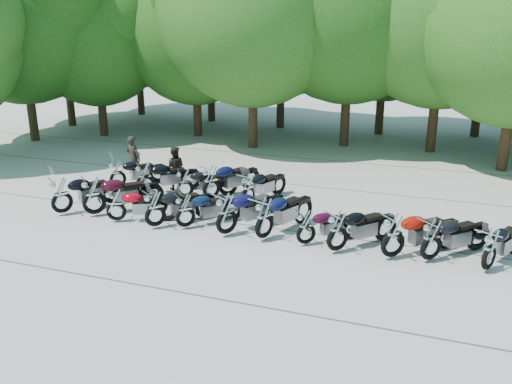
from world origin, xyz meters
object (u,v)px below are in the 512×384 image
(motorcycle_10, at_px, (432,238))
(motorcycle_15, at_px, (211,181))
(motorcycle_12, at_px, (117,173))
(motorcycle_16, at_px, (248,188))
(motorcycle_9, at_px, (394,234))
(motorcycle_11, at_px, (490,248))
(motorcycle_13, at_px, (145,177))
(rider_1, at_px, (175,168))
(motorcycle_6, at_px, (264,217))
(motorcycle_1, at_px, (94,195))
(rider_0, at_px, (133,158))
(motorcycle_7, at_px, (306,226))
(motorcycle_5, at_px, (227,212))
(motorcycle_8, at_px, (338,230))
(motorcycle_4, at_px, (185,210))
(motorcycle_2, at_px, (116,204))
(motorcycle_14, at_px, (185,182))
(motorcycle_0, at_px, (61,194))
(motorcycle_3, at_px, (155,207))

(motorcycle_10, distance_m, motorcycle_15, 7.83)
(motorcycle_12, height_order, motorcycle_16, motorcycle_16)
(motorcycle_9, bearing_deg, motorcycle_12, 31.84)
(motorcycle_11, relative_size, motorcycle_13, 0.97)
(motorcycle_13, height_order, rider_1, rider_1)
(motorcycle_15, distance_m, motorcycle_16, 1.43)
(motorcycle_13, bearing_deg, motorcycle_16, -129.17)
(motorcycle_6, relative_size, motorcycle_13, 1.08)
(motorcycle_13, bearing_deg, motorcycle_1, 131.36)
(motorcycle_10, bearing_deg, rider_0, 24.94)
(motorcycle_1, relative_size, motorcycle_6, 1.02)
(motorcycle_6, bearing_deg, motorcycle_11, -158.01)
(motorcycle_15, height_order, rider_0, rider_0)
(motorcycle_7, xyz_separation_m, motorcycle_10, (3.32, 0.05, 0.09))
(motorcycle_11, height_order, motorcycle_15, motorcycle_15)
(motorcycle_5, distance_m, motorcycle_16, 2.65)
(motorcycle_8, bearing_deg, motorcycle_12, 22.35)
(motorcycle_4, bearing_deg, motorcycle_16, -69.65)
(motorcycle_2, xyz_separation_m, motorcycle_7, (5.98, 0.21, -0.03))
(motorcycle_2, relative_size, rider_0, 1.21)
(motorcycle_9, height_order, motorcycle_16, motorcycle_9)
(motorcycle_14, distance_m, motorcycle_16, 2.38)
(motorcycle_9, distance_m, motorcycle_13, 9.30)
(motorcycle_16, bearing_deg, motorcycle_0, 48.74)
(motorcycle_10, distance_m, rider_1, 9.80)
(motorcycle_4, xyz_separation_m, motorcycle_15, (-0.33, 2.67, 0.09))
(motorcycle_9, height_order, motorcycle_12, motorcycle_9)
(motorcycle_4, distance_m, rider_1, 4.06)
(motorcycle_0, bearing_deg, motorcycle_16, -119.98)
(motorcycle_8, distance_m, motorcycle_11, 3.79)
(rider_0, height_order, rider_1, rider_0)
(motorcycle_0, xyz_separation_m, motorcycle_5, (5.65, 0.13, 0.03))
(motorcycle_12, xyz_separation_m, motorcycle_13, (1.30, -0.24, 0.04))
(rider_0, bearing_deg, rider_1, 178.97)
(motorcycle_13, relative_size, motorcycle_14, 1.11)
(motorcycle_8, height_order, motorcycle_10, motorcycle_8)
(motorcycle_5, xyz_separation_m, motorcycle_12, (-5.51, 2.84, -0.11))
(motorcycle_4, bearing_deg, motorcycle_6, -137.36)
(motorcycle_3, bearing_deg, motorcycle_1, 30.93)
(motorcycle_7, xyz_separation_m, rider_0, (-7.88, 3.94, 0.31))
(motorcycle_0, relative_size, motorcycle_10, 1.04)
(motorcycle_7, distance_m, motorcycle_13, 7.02)
(motorcycle_12, relative_size, motorcycle_14, 1.04)
(rider_1, bearing_deg, motorcycle_9, 135.64)
(motorcycle_14, relative_size, motorcycle_15, 0.84)
(motorcycle_9, bearing_deg, motorcycle_16, 19.47)
(motorcycle_0, height_order, motorcycle_1, motorcycle_1)
(motorcycle_12, xyz_separation_m, motorcycle_15, (3.80, -0.07, 0.09))
(motorcycle_11, bearing_deg, motorcycle_14, 11.99)
(motorcycle_4, relative_size, rider_1, 1.35)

